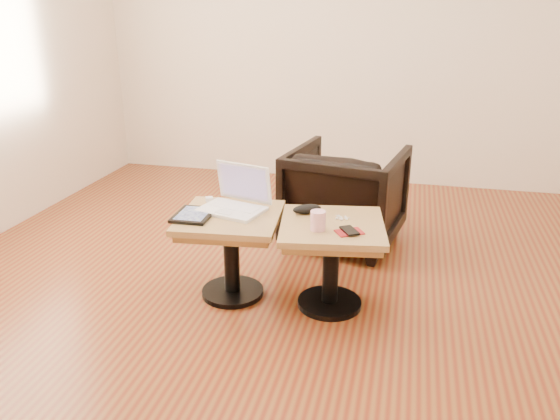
% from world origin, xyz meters
% --- Properties ---
extents(room_shell, '(4.52, 4.52, 2.71)m').
position_xyz_m(room_shell, '(0.00, 0.00, 1.35)').
color(room_shell, maroon).
rests_on(room_shell, ground).
extents(side_table_left, '(0.56, 0.56, 0.47)m').
position_xyz_m(side_table_left, '(-0.41, -0.01, 0.35)').
color(side_table_left, black).
rests_on(side_table_left, ground).
extents(side_table_right, '(0.59, 0.59, 0.47)m').
position_xyz_m(side_table_right, '(0.12, 0.00, 0.35)').
color(side_table_right, black).
rests_on(side_table_right, ground).
extents(laptop, '(0.38, 0.34, 0.23)m').
position_xyz_m(laptop, '(-0.41, 0.08, 0.52)').
color(laptop, white).
rests_on(laptop, side_table_left).
extents(tablet, '(0.19, 0.24, 0.02)m').
position_xyz_m(tablet, '(-0.59, -0.07, 0.48)').
color(tablet, black).
rests_on(tablet, side_table_left).
extents(charging_adapter, '(0.05, 0.05, 0.02)m').
position_xyz_m(charging_adapter, '(-0.59, 0.16, 0.48)').
color(charging_adapter, white).
rests_on(charging_adapter, side_table_left).
extents(glasses_case, '(0.17, 0.13, 0.05)m').
position_xyz_m(glasses_case, '(-0.03, 0.11, 0.49)').
color(glasses_case, black).
rests_on(glasses_case, side_table_right).
extents(striped_cup, '(0.10, 0.10, 0.10)m').
position_xyz_m(striped_cup, '(0.07, -0.10, 0.52)').
color(striped_cup, pink).
rests_on(striped_cup, side_table_right).
extents(earbuds_tangle, '(0.07, 0.06, 0.01)m').
position_xyz_m(earbuds_tangle, '(0.16, 0.07, 0.48)').
color(earbuds_tangle, white).
rests_on(earbuds_tangle, side_table_right).
extents(phone_on_sleeve, '(0.15, 0.14, 0.02)m').
position_xyz_m(phone_on_sleeve, '(0.22, -0.10, 0.48)').
color(phone_on_sleeve, maroon).
rests_on(phone_on_sleeve, side_table_right).
extents(armchair, '(0.81, 0.82, 0.65)m').
position_xyz_m(armchair, '(0.09, 0.85, 0.32)').
color(armchair, black).
rests_on(armchair, ground).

